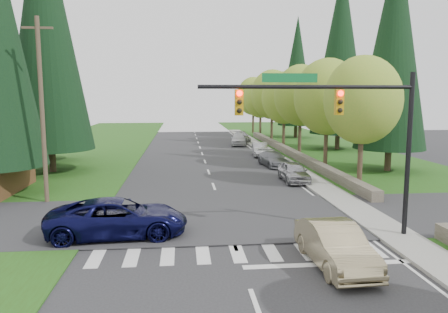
{
  "coord_description": "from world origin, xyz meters",
  "views": [
    {
      "loc": [
        -2.01,
        -12.38,
        5.84
      ],
      "look_at": [
        0.09,
        9.49,
        2.8
      ],
      "focal_mm": 35.0,
      "sensor_mm": 36.0,
      "label": 1
    }
  ],
  "objects": [
    {
      "name": "ground",
      "position": [
        0.0,
        0.0,
        0.0
      ],
      "size": [
        120.0,
        120.0,
        0.0
      ],
      "primitive_type": "plane",
      "color": "#28282B",
      "rests_on": "ground"
    },
    {
      "name": "grass_east",
      "position": [
        13.0,
        20.0,
        0.03
      ],
      "size": [
        14.0,
        110.0,
        0.06
      ],
      "primitive_type": "cube",
      "color": "#274C14",
      "rests_on": "ground"
    },
    {
      "name": "grass_west",
      "position": [
        -13.0,
        20.0,
        0.03
      ],
      "size": [
        14.0,
        110.0,
        0.06
      ],
      "primitive_type": "cube",
      "color": "#274C14",
      "rests_on": "ground"
    },
    {
      "name": "cross_street",
      "position": [
        0.0,
        8.0,
        0.0
      ],
      "size": [
        120.0,
        8.0,
        0.1
      ],
      "primitive_type": "cube",
      "color": "#28282B",
      "rests_on": "ground"
    },
    {
      "name": "sidewalk_east",
      "position": [
        6.9,
        22.0,
        0.07
      ],
      "size": [
        1.8,
        80.0,
        0.13
      ],
      "primitive_type": "cube",
      "color": "gray",
      "rests_on": "ground"
    },
    {
      "name": "curb_east",
      "position": [
        6.05,
        22.0,
        0.07
      ],
      "size": [
        0.2,
        80.0,
        0.13
      ],
      "primitive_type": "cube",
      "color": "gray",
      "rests_on": "ground"
    },
    {
      "name": "stone_wall_north",
      "position": [
        8.6,
        30.0,
        0.35
      ],
      "size": [
        0.7,
        40.0,
        0.7
      ],
      "primitive_type": "cube",
      "color": "#4C4438",
      "rests_on": "ground"
    },
    {
      "name": "traffic_signal",
      "position": [
        4.37,
        4.5,
        4.98
      ],
      "size": [
        8.7,
        0.37,
        6.8
      ],
      "color": "black",
      "rests_on": "ground"
    },
    {
      "name": "utility_pole",
      "position": [
        -9.5,
        12.0,
        5.14
      ],
      "size": [
        1.6,
        0.24,
        10.0
      ],
      "color": "#473828",
      "rests_on": "ground"
    },
    {
      "name": "decid_tree_0",
      "position": [
        9.2,
        14.0,
        5.6
      ],
      "size": [
        4.8,
        4.8,
        8.37
      ],
      "color": "#38281C",
      "rests_on": "ground"
    },
    {
      "name": "decid_tree_1",
      "position": [
        9.3,
        21.0,
        5.8
      ],
      "size": [
        5.2,
        5.2,
        8.8
      ],
      "color": "#38281C",
      "rests_on": "ground"
    },
    {
      "name": "decid_tree_2",
      "position": [
        9.1,
        28.0,
        5.93
      ],
      "size": [
        5.0,
        5.0,
        8.82
      ],
      "color": "#38281C",
      "rests_on": "ground"
    },
    {
      "name": "decid_tree_3",
      "position": [
        9.2,
        35.0,
        5.66
      ],
      "size": [
        5.0,
        5.0,
        8.55
      ],
      "color": "#38281C",
      "rests_on": "ground"
    },
    {
      "name": "decid_tree_4",
      "position": [
        9.3,
        42.0,
        6.06
      ],
      "size": [
        5.4,
        5.4,
        9.18
      ],
      "color": "#38281C",
      "rests_on": "ground"
    },
    {
      "name": "decid_tree_5",
      "position": [
        9.1,
        49.0,
        5.53
      ],
      "size": [
        4.8,
        4.8,
        8.3
      ],
      "color": "#38281C",
      "rests_on": "ground"
    },
    {
      "name": "decid_tree_6",
      "position": [
        9.2,
        56.0,
        5.86
      ],
      "size": [
        5.2,
        5.2,
        8.86
      ],
      "color": "#38281C",
      "rests_on": "ground"
    },
    {
      "name": "conifer_w_c",
      "position": [
        -12.0,
        22.0,
        11.29
      ],
      "size": [
        6.46,
        6.46,
        20.8
      ],
      "color": "#38281C",
      "rests_on": "ground"
    },
    {
      "name": "conifer_w_e",
      "position": [
        -14.0,
        28.0,
        10.29
      ],
      "size": [
        5.78,
        5.78,
        18.8
      ],
      "color": "#38281C",
      "rests_on": "ground"
    },
    {
      "name": "conifer_e_a",
      "position": [
        14.0,
        20.0,
        9.79
      ],
      "size": [
        5.44,
        5.44,
        17.8
      ],
      "color": "#38281C",
      "rests_on": "ground"
    },
    {
      "name": "conifer_e_b",
      "position": [
        15.0,
        34.0,
        10.79
      ],
      "size": [
        6.12,
        6.12,
        19.8
      ],
      "color": "#38281C",
      "rests_on": "ground"
    },
    {
      "name": "conifer_e_c",
      "position": [
        14.0,
        48.0,
        9.29
      ],
      "size": [
        5.1,
        5.1,
        16.8
      ],
      "color": "#38281C",
      "rests_on": "ground"
    },
    {
      "name": "sedan_champagne",
      "position": [
        3.19,
        1.65,
        0.75
      ],
      "size": [
        1.78,
        4.6,
        1.49
      ],
      "primitive_type": "imported",
      "rotation": [
        0.0,
        0.0,
        0.04
      ],
      "color": "tan",
      "rests_on": "ground"
    },
    {
      "name": "suv_navy",
      "position": [
        -4.73,
        5.68,
        0.8
      ],
      "size": [
        5.93,
        3.03,
        1.6
      ],
      "primitive_type": "imported",
      "rotation": [
        0.0,
        0.0,
        1.64
      ],
      "color": "#0B0C37",
      "rests_on": "ground"
    },
    {
      "name": "parked_car_a",
      "position": [
        5.6,
        16.55,
        0.69
      ],
      "size": [
        1.63,
        4.03,
        1.37
      ],
      "primitive_type": "imported",
      "rotation": [
        0.0,
        0.0,
        0.0
      ],
      "color": "#A8A8AD",
      "rests_on": "ground"
    },
    {
      "name": "parked_car_b",
      "position": [
        5.6,
        23.27,
        0.62
      ],
      "size": [
        2.29,
        4.49,
        1.25
      ],
      "primitive_type": "imported",
      "rotation": [
        0.0,
        0.0,
        0.13
      ],
      "color": "slate",
      "rests_on": "ground"
    },
    {
      "name": "parked_car_c",
      "position": [
        5.6,
        29.71,
        0.66
      ],
      "size": [
        1.74,
        4.12,
        1.32
      ],
      "primitive_type": "imported",
      "rotation": [
        0.0,
        0.0,
        -0.09
      ],
      "color": "silver",
      "rests_on": "ground"
    },
    {
      "name": "parked_car_d",
      "position": [
        4.72,
        39.25,
        0.73
      ],
      "size": [
        2.31,
        4.5,
        1.47
      ],
      "primitive_type": "imported",
      "rotation": [
        0.0,
        0.0,
        -0.14
      ],
      "color": "silver",
      "rests_on": "ground"
    },
    {
      "name": "parked_car_e",
      "position": [
        5.6,
        43.0,
        0.64
      ],
      "size": [
        1.92,
        4.47,
        1.28
      ],
      "primitive_type": "imported",
      "rotation": [
        0.0,
        0.0,
        0.03
      ],
      "color": "#A1A1A5",
      "rests_on": "ground"
    }
  ]
}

